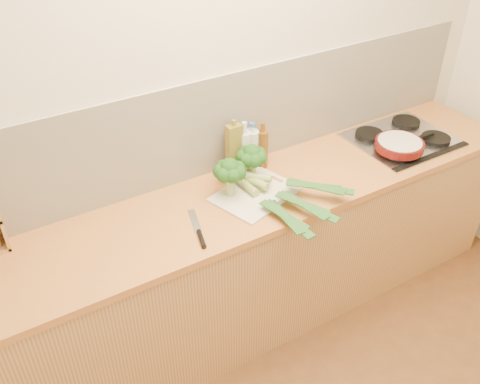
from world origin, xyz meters
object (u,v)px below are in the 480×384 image
object	(u,v)px
chopping_board	(255,194)
chefs_knife	(200,234)
gas_hob	(403,139)
skillet	(400,144)

from	to	relation	value
chopping_board	chefs_knife	world-z (taller)	chefs_knife
chopping_board	chefs_knife	bearing A→B (deg)	-178.07
gas_hob	chopping_board	bearing A→B (deg)	-179.25
gas_hob	chopping_board	distance (m)	1.04
skillet	chefs_knife	bearing A→B (deg)	-176.74
chefs_knife	skillet	world-z (taller)	skillet
chopping_board	skillet	xyz separation A→B (m)	(0.91, -0.08, 0.06)
gas_hob	chefs_knife	distance (m)	1.45
chefs_knife	skillet	xyz separation A→B (m)	(1.31, 0.06, 0.05)
gas_hob	chopping_board	world-z (taller)	gas_hob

